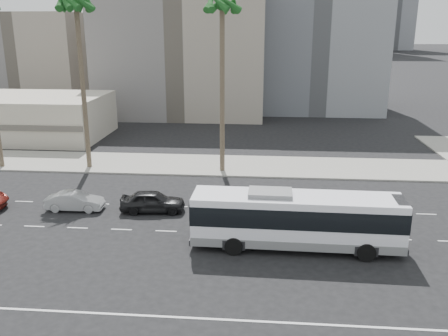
# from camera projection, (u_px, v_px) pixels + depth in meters

# --- Properties ---
(ground) EXTENTS (700.00, 700.00, 0.00)m
(ground) POSITION_uv_depth(u_px,v_px,m) (257.00, 235.00, 30.85)
(ground) COLOR black
(ground) RESTS_ON ground
(sidewalk_north) EXTENTS (120.00, 7.00, 0.15)m
(sidewalk_north) POSITION_uv_depth(u_px,v_px,m) (260.00, 166.00, 45.62)
(sidewalk_north) COLOR gray
(sidewalk_north) RESTS_ON ground
(commercial_low) EXTENTS (22.00, 12.16, 5.00)m
(commercial_low) POSITION_uv_depth(u_px,v_px,m) (13.00, 116.00, 57.41)
(commercial_low) COLOR #BBB39F
(commercial_low) RESTS_ON ground
(midrise_beige_west) EXTENTS (24.00, 18.00, 18.00)m
(midrise_beige_west) POSITION_uv_depth(u_px,v_px,m) (185.00, 53.00, 72.22)
(midrise_beige_west) COLOR gray
(midrise_beige_west) RESTS_ON ground
(midrise_gray_center) EXTENTS (20.00, 20.00, 26.00)m
(midrise_gray_center) POSITION_uv_depth(u_px,v_px,m) (315.00, 26.00, 76.12)
(midrise_gray_center) COLOR slate
(midrise_gray_center) RESTS_ON ground
(midrise_beige_far) EXTENTS (18.00, 16.00, 15.00)m
(midrise_beige_far) POSITION_uv_depth(u_px,v_px,m) (36.00, 60.00, 79.56)
(midrise_beige_far) COLOR gray
(midrise_beige_far) RESTS_ON ground
(city_bus) EXTENTS (12.55, 3.07, 3.59)m
(city_bus) POSITION_uv_depth(u_px,v_px,m) (296.00, 219.00, 28.53)
(city_bus) COLOR white
(city_bus) RESTS_ON ground
(car_a) EXTENTS (2.28, 4.79, 1.58)m
(car_a) POSITION_uv_depth(u_px,v_px,m) (153.00, 201.00, 34.47)
(car_a) COLOR black
(car_a) RESTS_ON ground
(car_b) EXTENTS (1.62, 4.21, 1.37)m
(car_b) POSITION_uv_depth(u_px,v_px,m) (75.00, 201.00, 34.78)
(car_b) COLOR #A4A5A6
(car_b) RESTS_ON ground
(palm_near) EXTENTS (4.71, 4.71, 15.89)m
(palm_near) POSITION_uv_depth(u_px,v_px,m) (222.00, 8.00, 40.04)
(palm_near) COLOR brown
(palm_near) RESTS_ON ground
(palm_mid) EXTENTS (5.23, 5.23, 16.17)m
(palm_mid) POSITION_uv_depth(u_px,v_px,m) (76.00, 7.00, 41.13)
(palm_mid) COLOR brown
(palm_mid) RESTS_ON ground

